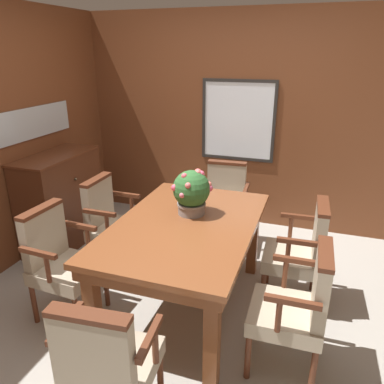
# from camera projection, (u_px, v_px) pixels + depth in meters

# --- Properties ---
(ground_plane) EXTENTS (14.00, 14.00, 0.00)m
(ground_plane) POSITION_uv_depth(u_px,v_px,m) (174.00, 310.00, 3.10)
(ground_plane) COLOR #A39E93
(wall_back) EXTENTS (7.20, 0.08, 2.45)m
(wall_back) POSITION_uv_depth(u_px,v_px,m) (233.00, 122.00, 4.38)
(wall_back) COLOR brown
(wall_back) RESTS_ON ground_plane
(dining_table) EXTENTS (1.05, 1.61, 0.77)m
(dining_table) POSITION_uv_depth(u_px,v_px,m) (186.00, 234.00, 2.91)
(dining_table) COLOR brown
(dining_table) RESTS_ON ground_plane
(chair_head_far) EXTENTS (0.52, 0.49, 0.91)m
(chair_head_far) POSITION_uv_depth(u_px,v_px,m) (224.00, 201.00, 4.00)
(chair_head_far) COLOR #562B19
(chair_head_far) RESTS_ON ground_plane
(chair_head_near) EXTENTS (0.53, 0.50, 0.91)m
(chair_head_near) POSITION_uv_depth(u_px,v_px,m) (107.00, 362.00, 1.94)
(chair_head_near) COLOR #562B19
(chair_head_near) RESTS_ON ground_plane
(chair_left_near) EXTENTS (0.49, 0.52, 0.91)m
(chair_left_near) POSITION_uv_depth(u_px,v_px,m) (59.00, 258.00, 2.91)
(chair_left_near) COLOR #562B19
(chair_left_near) RESTS_ON ground_plane
(chair_left_far) EXTENTS (0.47, 0.50, 0.91)m
(chair_left_far) POSITION_uv_depth(u_px,v_px,m) (111.00, 220.00, 3.56)
(chair_left_far) COLOR #562B19
(chair_left_far) RESTS_ON ground_plane
(chair_right_far) EXTENTS (0.48, 0.51, 0.91)m
(chair_right_far) POSITION_uv_depth(u_px,v_px,m) (302.00, 249.00, 3.05)
(chair_right_far) COLOR #562B19
(chair_right_far) RESTS_ON ground_plane
(chair_right_near) EXTENTS (0.47, 0.51, 0.91)m
(chair_right_near) POSITION_uv_depth(u_px,v_px,m) (298.00, 304.00, 2.39)
(chair_right_near) COLOR #562B19
(chair_right_near) RESTS_ON ground_plane
(potted_plant) EXTENTS (0.31, 0.31, 0.37)m
(potted_plant) POSITION_uv_depth(u_px,v_px,m) (192.00, 192.00, 2.97)
(potted_plant) COLOR gray
(potted_plant) RESTS_ON dining_table
(sideboard_cabinet) EXTENTS (0.45, 0.96, 1.01)m
(sideboard_cabinet) POSITION_uv_depth(u_px,v_px,m) (61.00, 201.00, 4.00)
(sideboard_cabinet) COLOR #512816
(sideboard_cabinet) RESTS_ON ground_plane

